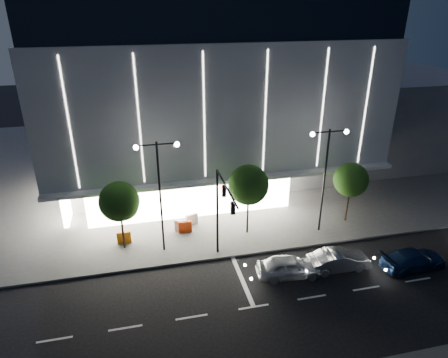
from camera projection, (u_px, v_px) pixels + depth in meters
The scene contains 17 objects.
ground at pixel (218, 296), 26.40m from camera, with size 160.00×160.00×0.00m, color black.
sidewalk_museum at pixel (217, 159), 48.71m from camera, with size 70.00×40.00×0.15m, color #474747.
museum at pixel (201, 87), 43.01m from camera, with size 30.00×25.80×18.00m.
annex_building at pixel (377, 110), 50.97m from camera, with size 16.00×20.00×10.00m, color #4C4C51.
traffic_mast at pixel (222, 204), 27.50m from camera, with size 0.33×5.89×7.07m.
street_lamp_west at pixel (159, 182), 28.67m from camera, with size 3.16×0.36×9.00m.
street_lamp_east at pixel (326, 166), 31.32m from camera, with size 3.16×0.36×9.00m.
tree_left at pixel (120, 203), 29.76m from camera, with size 3.02×3.02×5.72m.
tree_mid at pixel (249, 187), 31.68m from camera, with size 3.25×3.25×6.15m.
tree_right at pixel (351, 181), 33.70m from camera, with size 2.91×2.91×5.51m.
car_lead at pixel (289, 267), 28.05m from camera, with size 1.84×4.56×1.55m, color #AAACB2.
car_second at pixel (339, 260), 28.79m from camera, with size 1.58×4.53×1.49m, color #9C9EA3.
car_third at pixel (414, 259), 28.94m from camera, with size 2.02×4.96×1.44m, color navy.
barrier_a at pixel (124, 237), 31.73m from camera, with size 1.10×0.25×1.00m, color orange.
barrier_b at pixel (181, 226), 33.33m from camera, with size 1.10×0.25×1.00m, color silver.
barrier_c at pixel (185, 227), 33.19m from camera, with size 1.10×0.25×1.00m, color #F63A0D.
barrier_d at pixel (192, 220), 34.28m from camera, with size 1.10×0.25×1.00m, color #B9B9B9.
Camera 1 is at (-4.30, -20.43, 17.94)m, focal length 32.00 mm.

